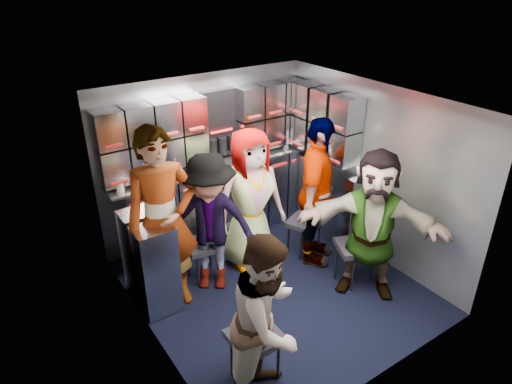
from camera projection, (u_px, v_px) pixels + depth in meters
floor at (274, 287)px, 5.11m from camera, size 3.00×3.00×0.00m
wall_back at (205, 157)px, 5.74m from camera, size 2.80×0.04×2.10m
wall_left at (146, 248)px, 3.93m from camera, size 0.04×3.00×2.10m
wall_right at (372, 172)px, 5.33m from camera, size 0.04×3.00×2.10m
ceiling at (278, 103)px, 4.16m from camera, size 2.80×3.00×0.02m
cart_bank_back at (215, 203)px, 5.83m from camera, size 2.68×0.38×0.99m
cart_bank_left at (150, 261)px, 4.70m from camera, size 0.38×0.76×0.99m
counter at (214, 166)px, 5.60m from camera, size 2.68×0.42×0.03m
locker_bank_back at (210, 127)px, 5.43m from camera, size 2.68×0.28×0.82m
locker_bank_right at (325, 123)px, 5.57m from camera, size 0.28×1.00×0.82m
right_cabinet at (325, 198)px, 5.95m from camera, size 0.28×1.20×1.00m
coffee_niche at (220, 125)px, 5.57m from camera, size 0.46×0.16×0.84m
red_latch_strip at (222, 181)px, 5.51m from camera, size 2.60×0.02×0.03m
jump_seat_near_left at (255, 339)px, 3.81m from camera, size 0.42×0.40×0.49m
jump_seat_mid_left at (203, 247)px, 5.10m from camera, size 0.44×0.42×0.46m
jump_seat_center at (242, 229)px, 5.51m from camera, size 0.36×0.34×0.41m
jump_seat_mid_right at (304, 224)px, 5.55m from camera, size 0.49×0.48×0.45m
jump_seat_near_right at (356, 249)px, 5.02m from camera, size 0.53×0.52×0.48m
attendant_standing at (163, 222)px, 4.47m from camera, size 0.78×0.59×1.95m
attendant_arc_a at (268, 321)px, 3.53m from camera, size 0.94×0.88×1.54m
attendant_arc_b at (210, 224)px, 4.79m from camera, size 1.17×1.08×1.58m
attendant_arc_c at (250, 200)px, 5.16m from camera, size 0.88×0.62×1.69m
attendant_arc_d at (317, 193)px, 5.20m from camera, size 1.08×1.01×1.79m
attendant_arc_e at (372, 225)px, 4.71m from camera, size 1.38×1.47×1.65m
bottle_left at (143, 174)px, 5.04m from camera, size 0.06×0.06×0.26m
bottle_mid at (175, 167)px, 5.23m from camera, size 0.06×0.06×0.24m
bottle_right at (286, 139)px, 6.04m from camera, size 0.07×0.07×0.25m
cup_left at (120, 187)px, 4.93m from camera, size 0.08×0.08×0.10m
cup_right at (257, 152)px, 5.82m from camera, size 0.07×0.07×0.11m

